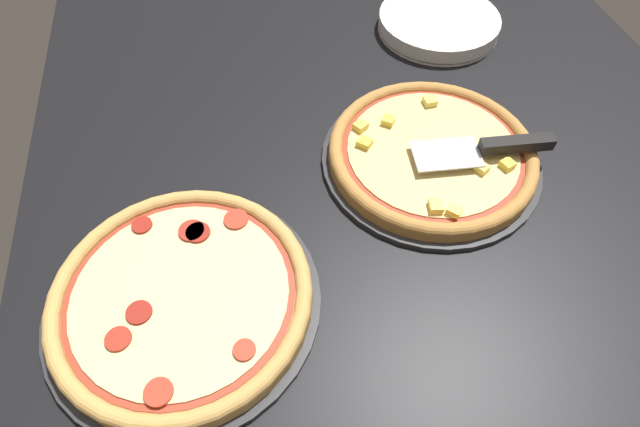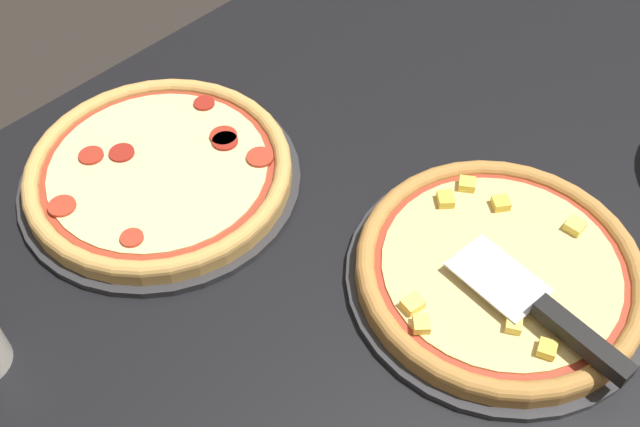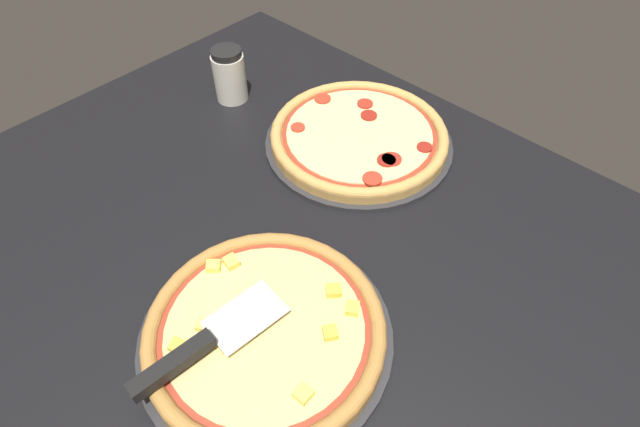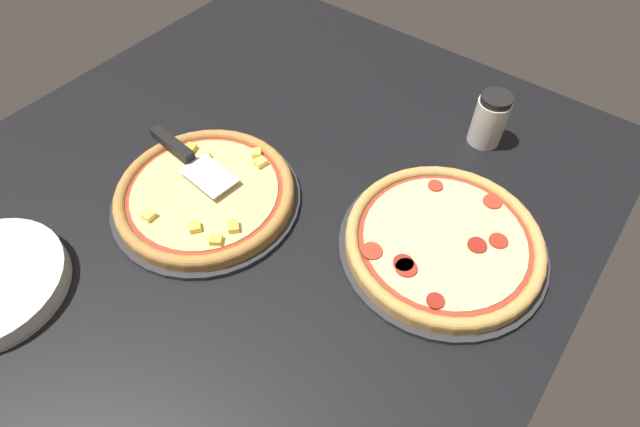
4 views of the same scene
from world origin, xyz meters
The scene contains 6 objects.
ground_plane centered at (0.00, 0.00, -1.80)cm, with size 153.01×118.90×3.60cm, color black.
pizza_pan_front centered at (-3.20, -6.20, 0.50)cm, with size 35.95×35.95×1.00cm, color #2D2D30.
pizza_front centered at (-3.21, -6.19, 2.36)cm, with size 33.80×33.80×3.20cm.
pizza_pan_back centered at (-20.84, 35.01, 0.50)cm, with size 36.86×36.86×1.00cm, color #2D2D30.
pizza_back centered at (-20.83, 35.01, 2.40)cm, with size 34.64×34.64×2.82cm.
serving_spatula centered at (-6.57, -15.66, 4.98)cm, with size 7.61×22.61×2.00cm.
Camera 2 is at (-54.59, -26.43, 73.10)cm, focal length 42.00 mm.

